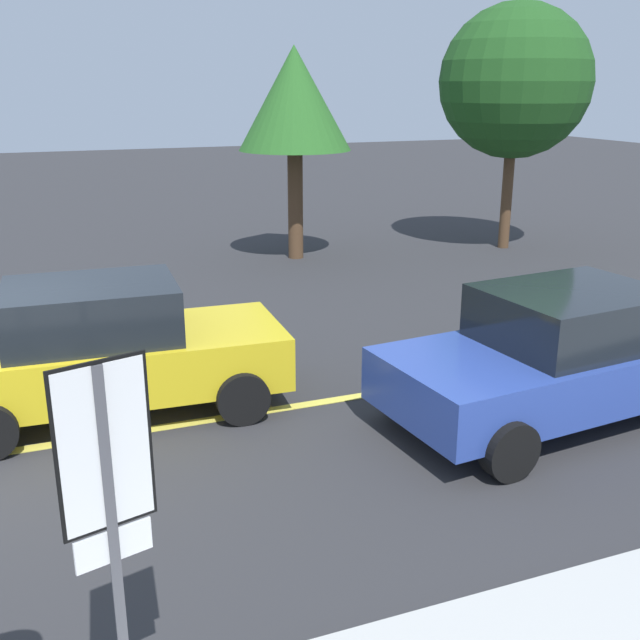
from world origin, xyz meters
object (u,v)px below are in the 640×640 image
(speed_limit_sign, at_px, (108,490))
(tree_left_verge, at_px, (294,100))
(tree_centre_verge, at_px, (515,82))
(car_blue_behind_van, at_px, (559,355))
(car_yellow_approaching, at_px, (108,349))

(speed_limit_sign, distance_m, tree_left_verge, 13.60)
(tree_left_verge, distance_m, tree_centre_verge, 5.25)
(car_blue_behind_van, xyz_separation_m, tree_left_verge, (-0.01, 9.38, 2.72))
(tree_centre_verge, bearing_deg, car_blue_behind_van, -121.03)
(car_yellow_approaching, relative_size, tree_centre_verge, 0.74)
(speed_limit_sign, xyz_separation_m, tree_left_verge, (5.45, 12.33, 1.76))
(car_blue_behind_van, bearing_deg, tree_centre_verge, 58.97)
(car_yellow_approaching, distance_m, tree_centre_verge, 12.43)
(speed_limit_sign, xyz_separation_m, car_blue_behind_van, (5.46, 2.96, -0.96))
(tree_left_verge, relative_size, tree_centre_verge, 0.82)
(car_blue_behind_van, xyz_separation_m, tree_centre_verge, (5.16, 8.58, 3.12))
(car_blue_behind_van, height_order, tree_left_verge, tree_left_verge)
(car_yellow_approaching, bearing_deg, tree_centre_verge, 32.46)
(car_yellow_approaching, height_order, tree_left_verge, tree_left_verge)
(car_blue_behind_van, relative_size, tree_left_verge, 0.94)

